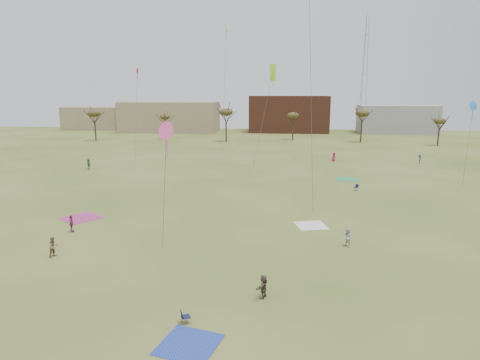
# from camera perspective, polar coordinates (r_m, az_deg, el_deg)

# --- Properties ---
(ground) EXTENTS (260.00, 260.00, 0.00)m
(ground) POSITION_cam_1_polar(r_m,az_deg,el_deg) (27.64, -2.79, -16.47)
(ground) COLOR #3D551A
(ground) RESTS_ON ground
(spectator_fore_b) EXTENTS (0.93, 1.02, 1.69)m
(spectator_fore_b) POSITION_cam_1_polar(r_m,az_deg,el_deg) (37.48, -24.11, -8.32)
(spectator_fore_b) COLOR #7D684F
(spectator_fore_b) RESTS_ON ground
(spectator_fore_c) EXTENTS (0.95, 1.52, 1.57)m
(spectator_fore_c) POSITION_cam_1_polar(r_m,az_deg,el_deg) (27.97, 3.21, -14.31)
(spectator_fore_c) COLOR brown
(spectator_fore_c) RESTS_ON ground
(spectator_mid_d) EXTENTS (0.69, 1.05, 1.66)m
(spectator_mid_d) POSITION_cam_1_polar(r_m,az_deg,el_deg) (43.22, -22.02, -5.54)
(spectator_mid_d) COLOR #833664
(spectator_mid_d) RESTS_ON ground
(spectator_mid_e) EXTENTS (1.00, 1.04, 1.69)m
(spectator_mid_e) POSITION_cam_1_polar(r_m,az_deg,el_deg) (37.49, 14.46, -7.62)
(spectator_mid_e) COLOR silver
(spectator_mid_e) RESTS_ON ground
(flyer_far_a) EXTENTS (1.24, 1.76, 1.83)m
(flyer_far_a) POSITION_cam_1_polar(r_m,az_deg,el_deg) (77.27, -19.94, 2.07)
(flyer_far_a) COLOR #287949
(flyer_far_a) RESTS_ON ground
(flyer_far_b) EXTENTS (1.02, 0.96, 1.75)m
(flyer_far_b) POSITION_cam_1_polar(r_m,az_deg,el_deg) (83.16, 12.68, 3.12)
(flyer_far_b) COLOR #B51F46
(flyer_far_b) RESTS_ON ground
(flyer_far_c) EXTENTS (0.94, 1.17, 1.59)m
(flyer_far_c) POSITION_cam_1_polar(r_m,az_deg,el_deg) (85.81, 23.30, 2.64)
(flyer_far_c) COLOR navy
(flyer_far_c) RESTS_ON ground
(blanket_blue) EXTENTS (3.61, 3.61, 0.03)m
(blanket_blue) POSITION_cam_1_polar(r_m,az_deg,el_deg) (23.96, -6.99, -21.40)
(blanket_blue) COLOR #2640A5
(blanket_blue) RESTS_ON ground
(blanket_cream) EXTENTS (3.53, 3.53, 0.03)m
(blanket_cream) POSITION_cam_1_polar(r_m,az_deg,el_deg) (42.78, 9.66, -6.15)
(blanket_cream) COLOR white
(blanket_cream) RESTS_ON ground
(blanket_plum) EXTENTS (4.86, 4.86, 0.03)m
(blanket_plum) POSITION_cam_1_polar(r_m,az_deg,el_deg) (47.74, -20.86, -4.88)
(blanket_plum) COLOR #AB3478
(blanket_plum) RESTS_ON ground
(blanket_olive) EXTENTS (3.69, 3.69, 0.03)m
(blanket_olive) POSITION_cam_1_polar(r_m,az_deg,el_deg) (66.40, 14.40, 0.10)
(blanket_olive) COLOR #369654
(blanket_olive) RESTS_ON ground
(camp_chair_center) EXTENTS (0.71, 0.69, 0.87)m
(camp_chair_center) POSITION_cam_1_polar(r_m,az_deg,el_deg) (25.65, -7.45, -18.31)
(camp_chair_center) COLOR #151B3B
(camp_chair_center) RESTS_ON ground
(camp_chair_right) EXTENTS (0.74, 0.74, 0.87)m
(camp_chair_right) POSITION_cam_1_polar(r_m,az_deg,el_deg) (59.02, 15.54, -1.15)
(camp_chair_right) COLOR #131536
(camp_chair_right) RESTS_ON ground
(kites_aloft) EXTENTS (69.35, 61.87, 26.05)m
(kites_aloft) POSITION_cam_1_polar(r_m,az_deg,el_deg) (59.67, 1.21, 16.58)
(kites_aloft) COLOR #A6E526
(kites_aloft) RESTS_ON ground
(tree_line) EXTENTS (117.44, 49.32, 8.91)m
(tree_line) POSITION_cam_1_polar(r_m,az_deg,el_deg) (103.54, 2.45, 8.52)
(tree_line) COLOR #3A2B1E
(tree_line) RESTS_ON ground
(building_tan) EXTENTS (32.00, 14.00, 10.00)m
(building_tan) POSITION_cam_1_polar(r_m,az_deg,el_deg) (144.59, -9.55, 8.49)
(building_tan) COLOR #937F60
(building_tan) RESTS_ON ground
(building_brick) EXTENTS (26.00, 16.00, 12.00)m
(building_brick) POSITION_cam_1_polar(r_m,az_deg,el_deg) (144.20, 6.68, 8.96)
(building_brick) COLOR brown
(building_brick) RESTS_ON ground
(building_grey) EXTENTS (24.00, 12.00, 9.00)m
(building_grey) POSITION_cam_1_polar(r_m,az_deg,el_deg) (146.79, 20.59, 7.76)
(building_grey) COLOR gray
(building_grey) RESTS_ON ground
(building_tan_west) EXTENTS (20.00, 12.00, 8.00)m
(building_tan_west) POSITION_cam_1_polar(r_m,az_deg,el_deg) (161.71, -19.25, 7.98)
(building_tan_west) COLOR #937F60
(building_tan_west) RESTS_ON ground
(radio_tower) EXTENTS (1.51, 1.72, 41.00)m
(radio_tower) POSITION_cam_1_polar(r_m,az_deg,el_deg) (151.41, 16.58, 13.70)
(radio_tower) COLOR #9EA3A8
(radio_tower) RESTS_ON ground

